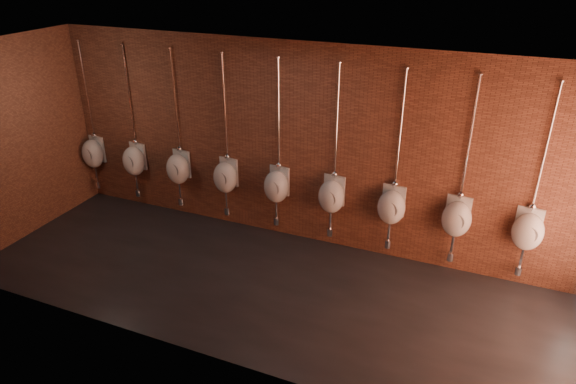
% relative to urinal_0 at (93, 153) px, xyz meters
% --- Properties ---
extents(ground, '(8.50, 8.50, 0.00)m').
position_rel_urinal_0_xyz_m(ground, '(4.05, -1.35, -0.94)').
color(ground, black).
rests_on(ground, ground).
extents(room_shell, '(8.54, 3.04, 3.22)m').
position_rel_urinal_0_xyz_m(room_shell, '(4.05, -1.35, 1.07)').
color(room_shell, black).
rests_on(room_shell, ground).
extents(urinal_0, '(0.46, 0.41, 2.72)m').
position_rel_urinal_0_xyz_m(urinal_0, '(0.00, 0.00, 0.00)').
color(urinal_0, silver).
rests_on(urinal_0, ground).
extents(urinal_1, '(0.46, 0.41, 2.72)m').
position_rel_urinal_0_xyz_m(urinal_1, '(0.93, 0.00, 0.00)').
color(urinal_1, silver).
rests_on(urinal_1, ground).
extents(urinal_2, '(0.46, 0.41, 2.72)m').
position_rel_urinal_0_xyz_m(urinal_2, '(1.86, 0.00, 0.00)').
color(urinal_2, silver).
rests_on(urinal_2, ground).
extents(urinal_3, '(0.46, 0.41, 2.72)m').
position_rel_urinal_0_xyz_m(urinal_3, '(2.78, 0.00, 0.00)').
color(urinal_3, silver).
rests_on(urinal_3, ground).
extents(urinal_4, '(0.46, 0.41, 2.72)m').
position_rel_urinal_0_xyz_m(urinal_4, '(3.71, 0.00, 0.00)').
color(urinal_4, silver).
rests_on(urinal_4, ground).
extents(urinal_5, '(0.46, 0.41, 2.72)m').
position_rel_urinal_0_xyz_m(urinal_5, '(4.64, 0.00, 0.00)').
color(urinal_5, silver).
rests_on(urinal_5, ground).
extents(urinal_6, '(0.46, 0.41, 2.72)m').
position_rel_urinal_0_xyz_m(urinal_6, '(5.57, 0.00, 0.00)').
color(urinal_6, silver).
rests_on(urinal_6, ground).
extents(urinal_7, '(0.46, 0.41, 2.72)m').
position_rel_urinal_0_xyz_m(urinal_7, '(6.49, 0.00, 0.00)').
color(urinal_7, silver).
rests_on(urinal_7, ground).
extents(urinal_8, '(0.46, 0.41, 2.72)m').
position_rel_urinal_0_xyz_m(urinal_8, '(7.42, 0.00, 0.00)').
color(urinal_8, silver).
rests_on(urinal_8, ground).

